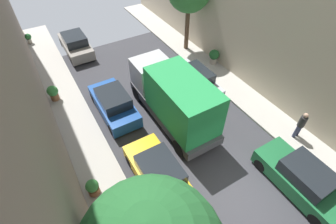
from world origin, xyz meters
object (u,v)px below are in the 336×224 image
pedestrian (301,124)px  potted_plant_1 (214,56)px  parked_car_left_3 (114,104)px  parked_car_left_4 (76,44)px  parked_car_left_2 (159,174)px  potted_plant_2 (28,38)px  delivery_truck (174,97)px  potted_plant_3 (93,187)px  potted_plant_4 (53,92)px  parked_car_right_2 (194,80)px  parked_car_right_1 (301,178)px

pedestrian → potted_plant_1: 7.97m
parked_car_left_3 → parked_car_left_4: same height
parked_car_left_2 → potted_plant_2: size_ratio=5.08×
parked_car_left_4 → delivery_truck: 10.75m
pedestrian → potted_plant_3: (-10.58, 2.40, -0.47)m
potted_plant_3 → parked_car_left_4: bearing=77.3°
parked_car_left_2 → pedestrian: (7.76, -1.42, 0.35)m
delivery_truck → parked_car_left_2: bearing=-130.8°
delivery_truck → potted_plant_4: 7.75m
parked_car_left_4 → potted_plant_2: (-3.04, 3.24, -0.09)m
parked_car_left_2 → parked_car_left_4: same height
delivery_truck → potted_plant_2: delivery_truck is taller
potted_plant_2 → parked_car_left_2: bearing=-79.7°
delivery_truck → parked_car_left_4: bearing=104.6°
parked_car_left_2 → parked_car_left_4: (0.00, 13.48, 0.00)m
pedestrian → parked_car_left_2: bearing=169.7°
potted_plant_1 → potted_plant_4: potted_plant_1 is taller
parked_car_left_3 → potted_plant_2: bearing=105.1°
potted_plant_3 → potted_plant_4: bearing=90.3°
parked_car_left_3 → parked_car_left_4: size_ratio=1.00×
pedestrian → parked_car_left_4: bearing=117.5°
potted_plant_1 → potted_plant_3: 12.43m
potted_plant_1 → potted_plant_2: potted_plant_1 is taller
parked_car_left_4 → potted_plant_1: parked_car_left_4 is taller
parked_car_left_2 → pedestrian: 7.89m
parked_car_left_2 → potted_plant_3: 2.99m
parked_car_left_4 → parked_car_right_2: (5.40, -8.58, 0.00)m
parked_car_left_4 → parked_car_right_1: 17.79m
potted_plant_2 → parked_car_right_2: bearing=-54.5°
parked_car_left_2 → pedestrian: pedestrian is taller
potted_plant_2 → delivery_truck: bearing=-67.1°
potted_plant_1 → potted_plant_3: size_ratio=1.24×
parked_car_right_2 → potted_plant_4: size_ratio=4.17×
parked_car_left_2 → potted_plant_3: size_ratio=4.77×
potted_plant_2 → potted_plant_3: bearing=-89.2°
pedestrian → potted_plant_4: pedestrian is taller
delivery_truck → pedestrian: size_ratio=3.84×
parked_car_right_1 → potted_plant_3: (-8.23, 4.45, -0.11)m
parked_car_left_2 → potted_plant_1: 10.56m
parked_car_left_4 → potted_plant_4: parked_car_left_4 is taller
parked_car_left_4 → parked_car_right_1: same height
delivery_truck → parked_car_left_3: bearing=138.8°
parked_car_left_2 → potted_plant_3: bearing=160.8°
parked_car_right_1 → delivery_truck: size_ratio=0.64×
parked_car_right_1 → delivery_truck: delivery_truck is taller
delivery_truck → pedestrian: delivery_truck is taller
parked_car_left_3 → potted_plant_4: bearing=134.4°
potted_plant_1 → potted_plant_3: potted_plant_1 is taller
parked_car_left_3 → potted_plant_1: bearing=7.2°
parked_car_left_2 → parked_car_left_4: 13.48m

